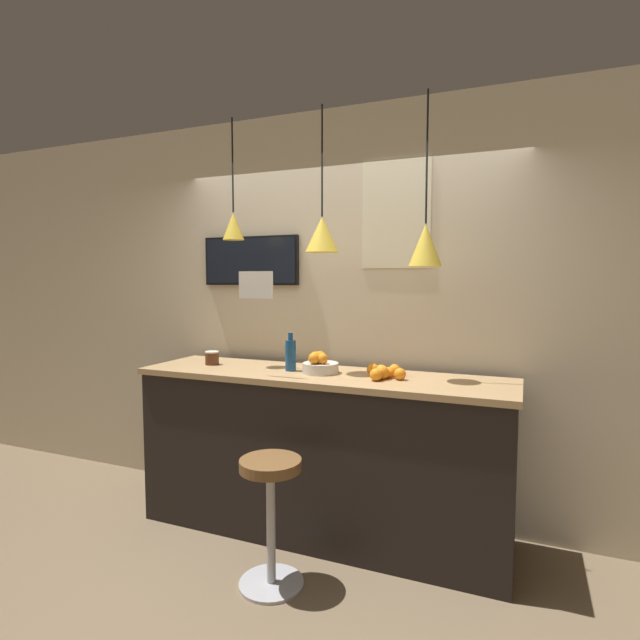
{
  "coord_description": "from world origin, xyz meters",
  "views": [
    {
      "loc": [
        1.23,
        -2.37,
        1.7
      ],
      "look_at": [
        0.0,
        0.6,
        1.43
      ],
      "focal_mm": 28.0,
      "sensor_mm": 36.0,
      "label": 1
    }
  ],
  "objects": [
    {
      "name": "orange_pile",
      "position": [
        0.43,
        0.61,
        1.12
      ],
      "size": [
        0.27,
        0.27,
        0.09
      ],
      "color": "orange",
      "rests_on": "service_counter"
    },
    {
      "name": "hanging_menu_board",
      "position": [
        -0.34,
        0.36,
        1.66
      ],
      "size": [
        0.24,
        0.01,
        0.17
      ],
      "color": "white"
    },
    {
      "name": "juice_bottle",
      "position": [
        -0.22,
        0.61,
        1.19
      ],
      "size": [
        0.07,
        0.07,
        0.26
      ],
      "color": "navy",
      "rests_on": "service_counter"
    },
    {
      "name": "spread_jar",
      "position": [
        -0.85,
        0.61,
        1.13
      ],
      "size": [
        0.1,
        0.1,
        0.1
      ],
      "color": "#562D19",
      "rests_on": "service_counter"
    },
    {
      "name": "mounted_tv",
      "position": [
        -0.73,
        0.98,
        1.84
      ],
      "size": [
        0.8,
        0.04,
        0.37
      ],
      "color": "black"
    },
    {
      "name": "pendant_lamp_middle",
      "position": [
        0.0,
        0.64,
        1.99
      ],
      "size": [
        0.22,
        0.22,
        0.93
      ],
      "color": "black"
    },
    {
      "name": "ground_plane",
      "position": [
        0.0,
        0.0,
        0.0
      ],
      "size": [
        14.0,
        14.0,
        0.0
      ],
      "primitive_type": "plane",
      "color": "#756047"
    },
    {
      "name": "back_wall",
      "position": [
        0.0,
        1.03,
        1.45
      ],
      "size": [
        8.0,
        0.06,
        2.9
      ],
      "color": "beige",
      "rests_on": "ground_plane"
    },
    {
      "name": "pendant_lamp_left",
      "position": [
        -0.67,
        0.64,
        2.07
      ],
      "size": [
        0.15,
        0.15,
        0.83
      ],
      "color": "black"
    },
    {
      "name": "bar_stool",
      "position": [
        -0.03,
        -0.04,
        0.49
      ],
      "size": [
        0.36,
        0.36,
        0.72
      ],
      "color": "#B7B7BC",
      "rests_on": "ground_plane"
    },
    {
      "name": "wall_poster",
      "position": [
        0.4,
        1.0,
        2.14
      ],
      "size": [
        0.47,
        0.01,
        0.74
      ],
      "color": "beige"
    },
    {
      "name": "pendant_lamp_right",
      "position": [
        0.67,
        0.64,
        1.9
      ],
      "size": [
        0.2,
        0.2,
        1.03
      ],
      "color": "black"
    },
    {
      "name": "fruit_bowl",
      "position": [
        -0.0,
        0.61,
        1.14
      ],
      "size": [
        0.24,
        0.24,
        0.14
      ],
      "color": "beige",
      "rests_on": "service_counter"
    },
    {
      "name": "service_counter",
      "position": [
        0.0,
        0.6,
        0.54
      ],
      "size": [
        2.47,
        0.64,
        1.08
      ],
      "color": "black",
      "rests_on": "ground_plane"
    }
  ]
}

